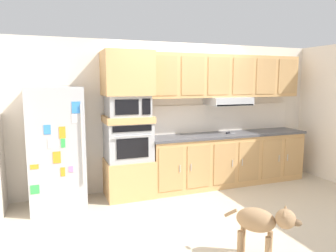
{
  "coord_description": "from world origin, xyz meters",
  "views": [
    {
      "loc": [
        -2.07,
        -4.05,
        1.82
      ],
      "look_at": [
        -0.44,
        0.29,
        1.18
      ],
      "focal_mm": 33.54,
      "sensor_mm": 36.0,
      "label": 1
    }
  ],
  "objects": [
    {
      "name": "microwave",
      "position": [
        -0.95,
        0.75,
        1.46
      ],
      "size": [
        0.64,
        0.54,
        0.32
      ],
      "color": "#A8AAAF",
      "rests_on": "appliance_mid_shelf"
    },
    {
      "name": "screwdriver",
      "position": [
        0.86,
        0.72,
        0.93
      ],
      "size": [
        0.16,
        0.16,
        0.03
      ],
      "color": "black",
      "rests_on": "countertop_slab"
    },
    {
      "name": "lower_cabinet_run",
      "position": [
        0.88,
        0.75,
        0.44
      ],
      "size": [
        2.92,
        0.63,
        0.88
      ],
      "color": "tan",
      "rests_on": "ground"
    },
    {
      "name": "dog",
      "position": [
        -0.1,
        -1.55,
        0.41
      ],
      "size": [
        0.57,
        0.6,
        0.6
      ],
      "rotation": [
        0.0,
        0.0,
        -0.82
      ],
      "color": "#997551",
      "rests_on": "ground"
    },
    {
      "name": "countertop_slab",
      "position": [
        0.88,
        0.75,
        0.9
      ],
      "size": [
        2.96,
        0.64,
        0.04
      ],
      "primitive_type": "cube",
      "color": "#4C4C51",
      "rests_on": "lower_cabinet_run"
    },
    {
      "name": "backsplash_panel",
      "position": [
        0.88,
        1.04,
        1.17
      ],
      "size": [
        2.96,
        0.02,
        0.5
      ],
      "primitive_type": "cube",
      "color": "white",
      "rests_on": "countertop_slab"
    },
    {
      "name": "back_kitchen_wall",
      "position": [
        0.0,
        1.11,
        1.25
      ],
      "size": [
        6.2,
        0.12,
        2.5
      ],
      "primitive_type": "cube",
      "color": "silver",
      "rests_on": "ground"
    },
    {
      "name": "upper_cabinet_with_hood",
      "position": [
        0.88,
        0.87,
        1.9
      ],
      "size": [
        2.92,
        0.48,
        0.88
      ],
      "color": "tan",
      "rests_on": "backsplash_panel"
    },
    {
      "name": "ground_plane",
      "position": [
        0.0,
        0.0,
        0.0
      ],
      "size": [
        9.6,
        9.6,
        0.0
      ],
      "primitive_type": "plane",
      "color": "beige"
    },
    {
      "name": "appliance_mid_shelf",
      "position": [
        -0.95,
        0.75,
        1.25
      ],
      "size": [
        0.74,
        0.62,
        0.1
      ],
      "primitive_type": "cube",
      "color": "tan",
      "rests_on": "built_in_oven"
    },
    {
      "name": "oven_base_cabinet",
      "position": [
        -0.95,
        0.75,
        0.3
      ],
      "size": [
        0.74,
        0.62,
        0.6
      ],
      "primitive_type": "cube",
      "color": "tan",
      "rests_on": "ground"
    },
    {
      "name": "built_in_oven",
      "position": [
        -0.95,
        0.75,
        0.9
      ],
      "size": [
        0.7,
        0.62,
        0.6
      ],
      "color": "#A8AAAF",
      "rests_on": "oven_base_cabinet"
    },
    {
      "name": "refrigerator",
      "position": [
        -2.02,
        0.68,
        0.88
      ],
      "size": [
        0.76,
        0.73,
        1.76
      ],
      "color": "#ADADB2",
      "rests_on": "ground"
    },
    {
      "name": "appliance_upper_cabinet",
      "position": [
        -0.95,
        0.75,
        1.96
      ],
      "size": [
        0.74,
        0.62,
        0.68
      ],
      "primitive_type": "cube",
      "color": "tan",
      "rests_on": "microwave"
    }
  ]
}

